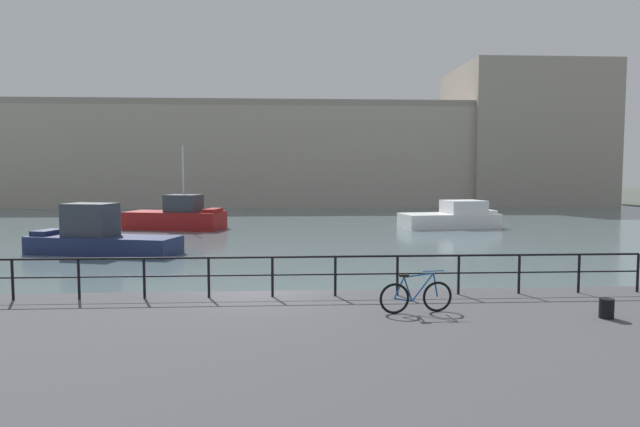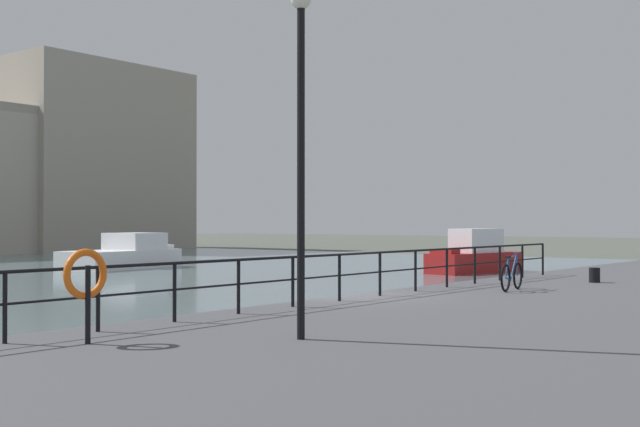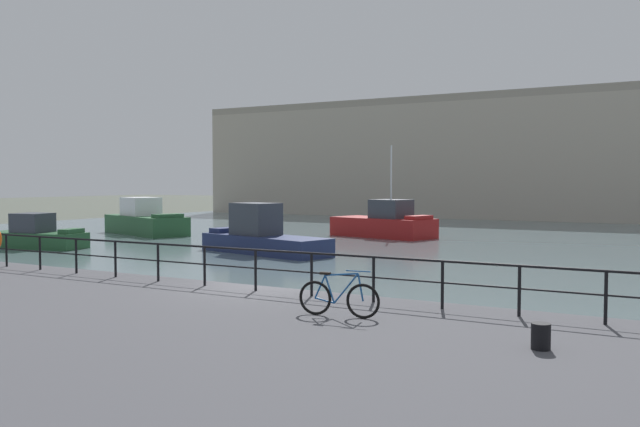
{
  "view_description": "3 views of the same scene",
  "coord_description": "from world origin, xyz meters",
  "views": [
    {
      "loc": [
        0.71,
        -15.36,
        4.03
      ],
      "look_at": [
        1.84,
        4.04,
        2.56
      ],
      "focal_mm": 31.58,
      "sensor_mm": 36.0,
      "label": 1
    },
    {
      "loc": [
        -16.31,
        -11.8,
        2.52
      ],
      "look_at": [
        0.52,
        1.26,
        2.75
      ],
      "focal_mm": 46.06,
      "sensor_mm": 36.0,
      "label": 2
    },
    {
      "loc": [
        9.96,
        -14.65,
        3.52
      ],
      "look_at": [
        1.28,
        0.9,
        2.67
      ],
      "focal_mm": 37.21,
      "sensor_mm": 36.0,
      "label": 3
    }
  ],
  "objects": [
    {
      "name": "harbor_building",
      "position": [
        7.78,
        52.71,
        6.27
      ],
      "size": [
        75.83,
        15.24,
        16.51
      ],
      "color": "#A89E8E",
      "rests_on": "ground_plane"
    },
    {
      "name": "water_basin",
      "position": [
        0.0,
        30.2,
        0.01
      ],
      "size": [
        80.0,
        60.0,
        0.01
      ],
      "primitive_type": "cube",
      "color": "slate",
      "rests_on": "ground_plane"
    },
    {
      "name": "ground_plane",
      "position": [
        0.0,
        0.0,
        0.0
      ],
      "size": [
        240.0,
        240.0,
        0.0
      ],
      "primitive_type": "plane",
      "color": "#4C5147"
    },
    {
      "name": "quay_railing",
      "position": [
        -0.52,
        -0.75,
        1.47
      ],
      "size": [
        21.59,
        0.07,
        1.08
      ],
      "color": "black",
      "rests_on": "quay_promenade"
    },
    {
      "name": "moored_harbor_tender",
      "position": [
        -6.95,
        24.07,
        0.85
      ],
      "size": [
        7.11,
        4.31,
        5.8
      ],
      "rotation": [
        0.0,
        0.0,
        -0.25
      ],
      "color": "maroon",
      "rests_on": "water_basin"
    },
    {
      "name": "mooring_bollard",
      "position": [
        7.86,
        -3.34,
        0.95
      ],
      "size": [
        0.32,
        0.32,
        0.44
      ],
      "primitive_type": "cylinder",
      "color": "black",
      "rests_on": "quay_promenade"
    },
    {
      "name": "moored_green_narrowboat",
      "position": [
        12.53,
        24.1,
        0.74
      ],
      "size": [
        7.1,
        3.91,
        1.93
      ],
      "rotation": [
        0.0,
        0.0,
        0.15
      ],
      "color": "white",
      "rests_on": "water_basin"
    },
    {
      "name": "moored_red_daysailer",
      "position": [
        -8.44,
        12.4,
        0.81
      ],
      "size": [
        7.66,
        4.01,
        2.46
      ],
      "rotation": [
        0.0,
        0.0,
        2.88
      ],
      "color": "navy",
      "rests_on": "water_basin"
    },
    {
      "name": "quay_promenade",
      "position": [
        0.0,
        -6.5,
        0.37
      ],
      "size": [
        56.0,
        13.0,
        0.73
      ],
      "primitive_type": "cube",
      "color": "#47474C",
      "rests_on": "ground_plane"
    },
    {
      "name": "parked_bicycle",
      "position": [
        3.69,
        -2.63,
        1.12
      ],
      "size": [
        1.76,
        0.29,
        0.98
      ],
      "rotation": [
        0.0,
        0.0,
        0.13
      ],
      "color": "black",
      "rests_on": "quay_promenade"
    }
  ]
}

